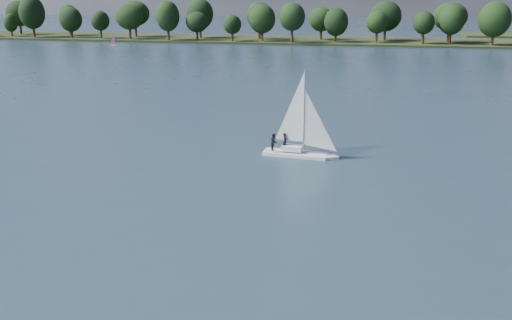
# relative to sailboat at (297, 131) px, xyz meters

# --- Properties ---
(ground) EXTENTS (700.00, 700.00, 0.00)m
(ground) POSITION_rel_sailboat_xyz_m (-8.37, 48.22, -2.77)
(ground) COLOR #233342
(ground) RESTS_ON ground
(far_shore) EXTENTS (660.00, 40.00, 1.50)m
(far_shore) POSITION_rel_sailboat_xyz_m (-8.37, 160.22, -2.77)
(far_shore) COLOR black
(far_shore) RESTS_ON ground
(sailboat) EXTENTS (7.70, 2.76, 9.94)m
(sailboat) POSITION_rel_sailboat_xyz_m (0.00, 0.00, 0.00)
(sailboat) COLOR white
(sailboat) RESTS_ON ground
(dinghy_pink) EXTENTS (3.02, 1.89, 4.50)m
(dinghy_pink) POSITION_rel_sailboat_xyz_m (-82.45, 125.32, -1.71)
(dinghy_pink) COLOR silver
(dinghy_pink) RESTS_ON ground
(treeline) EXTENTS (562.39, 74.40, 18.48)m
(treeline) POSITION_rel_sailboat_xyz_m (-6.68, 155.90, 5.37)
(treeline) COLOR black
(treeline) RESTS_ON ground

